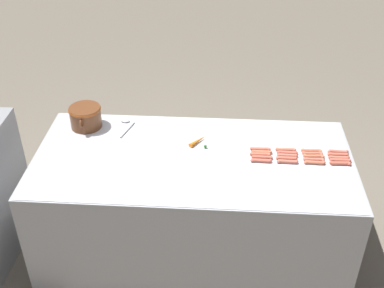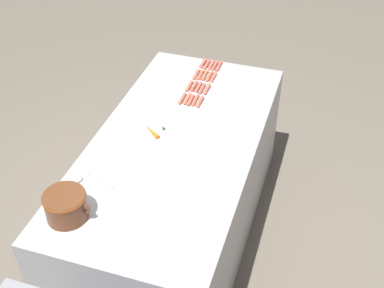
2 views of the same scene
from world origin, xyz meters
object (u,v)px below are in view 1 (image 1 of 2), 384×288
hot_dog_17 (312,151)px  hot_dog_18 (286,150)px  bean_pot (85,116)px  hot_dog_16 (338,152)px  hot_dog_11 (260,154)px  serving_spoon (126,124)px  hot_dog_0 (340,163)px  hot_dog_3 (261,161)px  hot_dog_2 (288,162)px  hot_dog_7 (262,157)px  hot_dog_14 (287,153)px  hot_dog_19 (260,149)px  hot_dog_10 (287,155)px  hot_dog_4 (340,160)px  hot_dog_8 (339,158)px  hot_dog_15 (262,152)px  hot_dog_6 (287,158)px  hot_dog_9 (314,156)px  hot_dog_1 (315,162)px  hot_dog_13 (313,153)px  hot_dog_12 (338,155)px  hot_dog_5 (314,160)px  carrot (199,141)px

hot_dog_17 → hot_dog_18: 0.18m
bean_pot → hot_dog_16: bearing=-97.3°
hot_dog_11 → hot_dog_16: same height
serving_spoon → hot_dog_0: bearing=-105.1°
hot_dog_17 → hot_dog_3: bearing=111.5°
hot_dog_2 → hot_dog_7: 0.17m
hot_dog_7 → hot_dog_14: bearing=-69.5°
hot_dog_2 → hot_dog_19: bearing=51.9°
hot_dog_17 → hot_dog_0: bearing=-128.3°
hot_dog_7 → hot_dog_3: bearing=169.1°
hot_dog_10 → hot_dog_16: same height
hot_dog_10 → hot_dog_4: bearing=-95.3°
hot_dog_8 → hot_dog_15: (0.03, 0.52, 0.00)m
hot_dog_11 → serving_spoon: (0.34, 0.99, -0.00)m
hot_dog_15 → hot_dog_6: bearing=-110.8°
hot_dog_16 → hot_dog_9: bearing=110.8°
hot_dog_19 → hot_dog_4: bearing=-100.6°
hot_dog_1 → hot_dog_10: (0.07, 0.17, 0.00)m
hot_dog_4 → hot_dog_8: size_ratio=1.00×
hot_dog_13 → hot_dog_18: (0.03, 0.18, 0.00)m
hot_dog_7 → hot_dog_10: size_ratio=1.00×
hot_dog_18 → serving_spoon: (0.27, 1.17, -0.00)m
hot_dog_0 → bean_pot: (0.37, 1.80, 0.08)m
hot_dog_0 → hot_dog_1: bearing=90.8°
hot_dog_11 → hot_dog_1: bearing=-101.2°
serving_spoon → hot_dog_3: bearing=-112.6°
hot_dog_9 → hot_dog_19: 0.36m
hot_dog_12 → hot_dog_5: bearing=111.7°
bean_pot → serving_spoon: (0.04, -0.29, -0.08)m
hot_dog_0 → hot_dog_15: 0.53m
hot_dog_1 → hot_dog_9: (0.07, -0.00, 0.00)m
hot_dog_0 → hot_dog_14: (0.10, 0.34, 0.00)m
hot_dog_1 → hot_dog_6: 0.19m
hot_dog_13 → hot_dog_14: bearing=90.5°
hot_dog_14 → hot_dog_18: same height
hot_dog_0 → hot_dog_1: same height
hot_dog_2 → hot_dog_17: same height
hot_dog_4 → hot_dog_17: 0.20m
hot_dog_4 → hot_dog_13: size_ratio=1.00×
hot_dog_15 → hot_dog_19: same height
hot_dog_0 → serving_spoon: hot_dog_0 is taller
hot_dog_14 → hot_dog_15: size_ratio=1.00×
hot_dog_2 → serving_spoon: bearing=70.5°
hot_dog_19 → hot_dog_16: bearing=-89.8°
hot_dog_5 → carrot: size_ratio=0.94×
hot_dog_1 → hot_dog_9: size_ratio=1.00×
hot_dog_8 → hot_dog_14: bearing=83.9°
serving_spoon → hot_dog_1: bearing=-107.0°
hot_dog_13 → hot_dog_14: size_ratio=1.00×
hot_dog_0 → hot_dog_12: bearing=-1.7°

